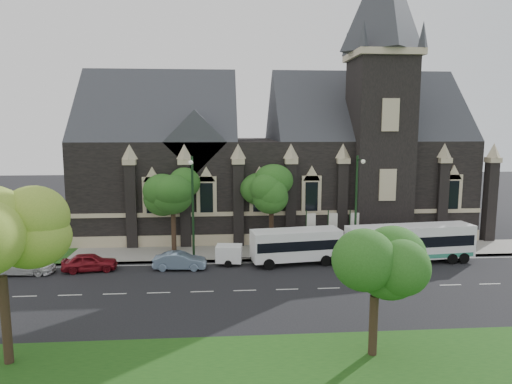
{
  "coord_description": "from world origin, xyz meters",
  "views": [
    {
      "loc": [
        -1.5,
        -30.66,
        11.45
      ],
      "look_at": [
        1.23,
        6.0,
        6.14
      ],
      "focal_mm": 31.93,
      "sensor_mm": 36.0,
      "label": 1
    }
  ],
  "objects": [
    {
      "name": "car_far_white",
      "position": [
        -17.21,
        5.03,
        0.72
      ],
      "size": [
        4.99,
        2.12,
        1.44
      ],
      "primitive_type": "imported",
      "rotation": [
        0.0,
        0.0,
        1.55
      ],
      "color": "white",
      "rests_on": "ground"
    },
    {
      "name": "street_lamp_near",
      "position": [
        10.0,
        7.09,
        5.11
      ],
      "size": [
        0.36,
        1.88,
        9.0
      ],
      "color": "black",
      "rests_on": "ground"
    },
    {
      "name": "tree_park_east",
      "position": [
        6.18,
        -9.32,
        4.62
      ],
      "size": [
        3.4,
        3.4,
        6.28
      ],
      "color": "black",
      "rests_on": "ground"
    },
    {
      "name": "sidewalk",
      "position": [
        0.0,
        9.5,
        0.07
      ],
      "size": [
        80.0,
        5.0,
        0.15
      ],
      "primitive_type": "cube",
      "color": "gray",
      "rests_on": "ground"
    },
    {
      "name": "banner_flag_center",
      "position": [
        8.29,
        9.0,
        2.38
      ],
      "size": [
        0.9,
        0.1,
        4.0
      ],
      "color": "black",
      "rests_on": "ground"
    },
    {
      "name": "ground",
      "position": [
        0.0,
        0.0,
        0.0
      ],
      "size": [
        160.0,
        160.0,
        0.0
      ],
      "primitive_type": "plane",
      "color": "black",
      "rests_on": "ground"
    },
    {
      "name": "tour_coach",
      "position": [
        14.3,
        5.71,
        1.74
      ],
      "size": [
        11.07,
        3.49,
        3.18
      ],
      "rotation": [
        0.0,
        0.0,
        0.11
      ],
      "color": "white",
      "rests_on": "ground"
    },
    {
      "name": "museum",
      "position": [
        5.12,
        18.78,
        8.17
      ],
      "size": [
        40.0,
        17.7,
        29.9
      ],
      "color": "black",
      "rests_on": "ground"
    },
    {
      "name": "tree_walk_right",
      "position": [
        3.21,
        10.71,
        5.82
      ],
      "size": [
        4.08,
        4.08,
        7.8
      ],
      "color": "black",
      "rests_on": "ground"
    },
    {
      "name": "banner_flag_right",
      "position": [
        10.29,
        9.0,
        2.38
      ],
      "size": [
        0.9,
        0.1,
        4.0
      ],
      "color": "black",
      "rests_on": "ground"
    },
    {
      "name": "street_lamp_mid",
      "position": [
        -4.0,
        7.09,
        5.11
      ],
      "size": [
        0.36,
        1.88,
        9.0
      ],
      "color": "black",
      "rests_on": "ground"
    },
    {
      "name": "shuttle_bus",
      "position": [
        4.62,
        6.07,
        1.67
      ],
      "size": [
        7.73,
        3.51,
        2.88
      ],
      "rotation": [
        0.0,
        0.0,
        0.14
      ],
      "color": "white",
      "rests_on": "ground"
    },
    {
      "name": "tree_park_near",
      "position": [
        -11.77,
        -8.77,
        6.42
      ],
      "size": [
        4.42,
        4.42,
        8.56
      ],
      "color": "black",
      "rests_on": "ground"
    },
    {
      "name": "car_far_red",
      "position": [
        -12.13,
        5.33,
        0.72
      ],
      "size": [
        4.4,
        2.2,
        1.44
      ],
      "primitive_type": "imported",
      "rotation": [
        0.0,
        0.0,
        1.69
      ],
      "color": "maroon",
      "rests_on": "ground"
    },
    {
      "name": "box_trailer",
      "position": [
        -1.01,
        6.2,
        0.93
      ],
      "size": [
        3.14,
        1.85,
        1.64
      ],
      "rotation": [
        0.0,
        0.0,
        -0.12
      ],
      "color": "white",
      "rests_on": "ground"
    },
    {
      "name": "banner_flag_left",
      "position": [
        6.29,
        9.0,
        2.38
      ],
      "size": [
        0.9,
        0.1,
        4.0
      ],
      "color": "black",
      "rests_on": "ground"
    },
    {
      "name": "tree_walk_left",
      "position": [
        -5.8,
        10.7,
        5.73
      ],
      "size": [
        3.91,
        3.91,
        7.64
      ],
      "color": "black",
      "rests_on": "ground"
    },
    {
      "name": "sedan",
      "position": [
        -5.0,
        5.23,
        0.7
      ],
      "size": [
        4.31,
        1.72,
        1.4
      ],
      "primitive_type": "imported",
      "rotation": [
        0.0,
        0.0,
        1.51
      ],
      "color": "#7C96B4",
      "rests_on": "ground"
    }
  ]
}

